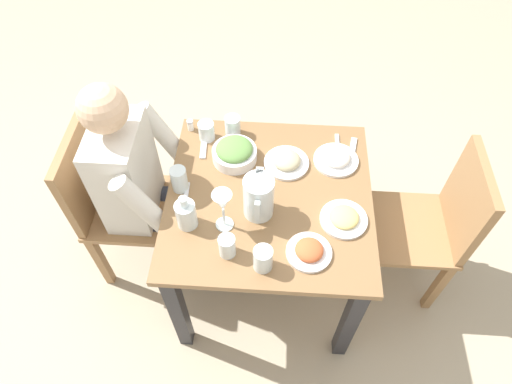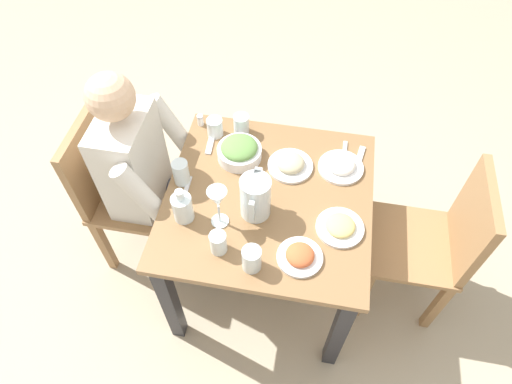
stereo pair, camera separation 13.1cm
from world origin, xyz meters
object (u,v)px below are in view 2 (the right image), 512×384
object	(u,v)px
water_glass_far_right	(215,127)
oil_carafe	(183,208)
dining_table	(268,214)
water_glass_far_left	(241,124)
water_glass_near_right	(252,259)
water_glass_near_left	(181,173)
wine_glass	(218,200)
water_pitcher	(255,197)
plate_beans	(290,164)
plate_rice_curry	(300,256)
diner_near	(155,174)
plate_fries	(340,226)
chair_near	(119,188)
salt_shaker	(200,120)
water_glass_center	(218,243)
chair_far	(435,241)
salad_bowl	(239,151)
plate_yoghurt	(341,166)

from	to	relation	value
water_glass_far_right	oil_carafe	world-z (taller)	oil_carafe
dining_table	water_glass_far_left	world-z (taller)	water_glass_far_left
water_glass_near_right	water_glass_far_left	bearing A→B (deg)	-165.41
water_glass_near_left	wine_glass	xyz separation A→B (m)	(0.17, 0.20, 0.09)
water_pitcher	water_glass_far_right	xyz separation A→B (m)	(-0.39, -0.26, -0.05)
dining_table	plate_beans	size ratio (longest dim) A/B	4.33
plate_rice_curry	diner_near	bearing A→B (deg)	-116.80
plate_fries	water_glass_near_right	distance (m)	0.38
water_glass_far_left	chair_near	bearing A→B (deg)	-65.24
chair_near	salt_shaker	bearing A→B (deg)	127.01
water_glass_center	oil_carafe	distance (m)	0.21
diner_near	water_glass_far_right	world-z (taller)	diner_near
chair_near	water_glass_far_left	size ratio (longest dim) A/B	9.26
plate_fries	water_glass_near_right	world-z (taller)	water_glass_near_right
water_pitcher	plate_fries	xyz separation A→B (m)	(0.02, 0.34, -0.08)
dining_table	salt_shaker	bearing A→B (deg)	-133.17
dining_table	water_glass_near_right	bearing A→B (deg)	-1.56
water_glass_near_right	plate_fries	bearing A→B (deg)	125.77
wine_glass	salt_shaker	xyz separation A→B (m)	(-0.51, -0.21, -0.11)
chair_far	water_glass_far_right	bearing A→B (deg)	-103.67
chair_far	water_glass_center	distance (m)	0.98
dining_table	oil_carafe	world-z (taller)	oil_carafe
dining_table	salad_bowl	xyz separation A→B (m)	(-0.19, -0.16, 0.17)
water_pitcher	wine_glass	bearing A→B (deg)	-60.66
chair_near	salad_bowl	xyz separation A→B (m)	(-0.10, 0.57, 0.27)
plate_beans	water_glass_far_left	world-z (taller)	water_glass_far_left
plate_beans	water_glass_center	xyz separation A→B (m)	(0.45, -0.21, 0.03)
water_pitcher	water_glass_center	size ratio (longest dim) A/B	1.99
plate_rice_curry	salt_shaker	xyz separation A→B (m)	(-0.62, -0.54, 0.01)
water_pitcher	plate_fries	world-z (taller)	water_pitcher
water_glass_far_right	plate_yoghurt	bearing A→B (deg)	79.83
chair_near	water_glass_near_right	world-z (taller)	chair_near
water_glass_center	water_glass_near_right	world-z (taller)	water_glass_near_right
plate_rice_curry	plate_beans	world-z (taller)	plate_beans
plate_beans	water_glass_far_left	xyz separation A→B (m)	(-0.17, -0.25, 0.03)
chair_far	wine_glass	bearing A→B (deg)	-76.81
water_glass_far_left	oil_carafe	xyz separation A→B (m)	(0.50, -0.13, 0.01)
plate_fries	salt_shaker	size ratio (longest dim) A/B	3.47
chair_far	plate_beans	distance (m)	0.72
wine_glass	oil_carafe	distance (m)	0.17
chair_near	diner_near	xyz separation A→B (m)	(0.00, 0.20, 0.15)
plate_yoghurt	wine_glass	distance (m)	0.59
water_glass_center	water_pitcher	bearing A→B (deg)	151.99
chair_near	salad_bowl	world-z (taller)	chair_near
diner_near	plate_rice_curry	distance (m)	0.78
oil_carafe	plate_yoghurt	bearing A→B (deg)	121.51
water_pitcher	plate_yoghurt	world-z (taller)	water_pitcher
water_glass_far_left	wine_glass	bearing A→B (deg)	1.73
plate_rice_curry	water_glass_center	xyz separation A→B (m)	(0.02, -0.30, 0.03)
water_pitcher	oil_carafe	distance (m)	0.28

